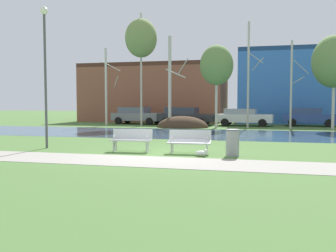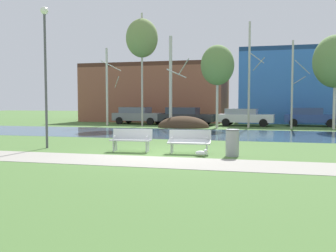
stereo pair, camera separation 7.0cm
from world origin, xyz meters
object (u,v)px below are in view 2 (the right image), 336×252
bench_right (189,141)px  parked_van_nearest_grey (138,115)px  parked_hatch_third_white (245,117)px  streetlamp (45,56)px  bench_left (131,139)px  parked_wagon_fourth_blue (310,117)px  trash_bin (232,142)px  seagull (201,153)px  parked_sedan_second_dark (186,116)px

bench_right → parked_van_nearest_grey: (-8.11, 17.93, 0.33)m
parked_hatch_third_white → streetlamp: bearing=-113.3°
bench_left → streetlamp: 5.08m
bench_right → parked_wagon_fourth_blue: (6.56, 18.34, 0.32)m
trash_bin → bench_left: bearing=174.7°
trash_bin → seagull: size_ratio=2.03×
parked_sedan_second_dark → parked_hatch_third_white: parked_sedan_second_dark is taller
seagull → streetlamp: size_ratio=0.08×
bench_right → streetlamp: (-6.10, 0.13, 3.38)m
parked_hatch_third_white → parked_wagon_fourth_blue: size_ratio=1.07×
seagull → parked_hatch_third_white: parked_hatch_third_white is taller
bench_left → trash_bin: 3.94m
seagull → parked_sedan_second_dark: (-4.19, 18.14, 0.67)m
streetlamp → parked_wagon_fourth_blue: bearing=55.2°
bench_right → parked_van_nearest_grey: size_ratio=0.35×
streetlamp → parked_sedan_second_dark: streetlamp is taller
seagull → parked_hatch_third_white: bearing=87.5°
parked_sedan_second_dark → parked_wagon_fourth_blue: size_ratio=1.12×
streetlamp → parked_hatch_third_white: size_ratio=1.25×
parked_sedan_second_dark → bench_right: bearing=-78.3°
parked_sedan_second_dark → seagull: bearing=-77.0°
trash_bin → parked_van_nearest_grey: 20.72m
bench_right → parked_hatch_third_white: (1.35, 17.40, 0.29)m
bench_left → parked_wagon_fourth_blue: size_ratio=0.38×
trash_bin → streetlamp: size_ratio=0.16×
streetlamp → parked_van_nearest_grey: bearing=96.4°
parked_van_nearest_grey → parked_sedan_second_dark: bearing=-6.5°
trash_bin → parked_van_nearest_grey: bearing=118.0°
seagull → parked_van_nearest_grey: 20.59m
trash_bin → streetlamp: bearing=176.3°
bench_left → streetlamp: size_ratio=0.28×
parked_van_nearest_grey → seagull: bearing=-65.1°
seagull → parked_wagon_fourth_blue: 20.00m
bench_right → parked_sedan_second_dark: bearing=101.7°
parked_hatch_third_white → trash_bin: bearing=-89.1°
streetlamp → parked_sedan_second_dark: size_ratio=1.20×
seagull → parked_van_nearest_grey: (-8.68, 18.66, 0.67)m
parked_hatch_third_white → parked_wagon_fourth_blue: (5.21, 0.94, 0.02)m
streetlamp → parked_van_nearest_grey: 18.16m
bench_right → parked_wagon_fourth_blue: 19.48m
parked_sedan_second_dark → parked_wagon_fourth_blue: (10.18, 0.93, -0.01)m
parked_sedan_second_dark → parked_wagon_fourth_blue: 10.22m
bench_right → trash_bin: trash_bin is taller
parked_van_nearest_grey → parked_hatch_third_white: parked_van_nearest_grey is taller
seagull → parked_sedan_second_dark: 18.63m
trash_bin → parked_hatch_third_white: 17.77m
bench_right → bench_left: bearing=180.0°
bench_left → trash_bin: trash_bin is taller
parked_wagon_fourth_blue → bench_right: bearing=-109.7°
streetlamp → bench_right: bearing=-1.2°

